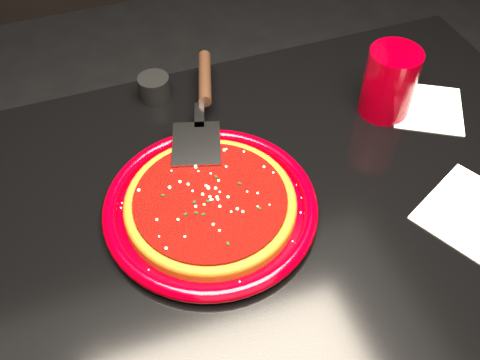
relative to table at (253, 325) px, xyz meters
name	(u,v)px	position (x,y,z in m)	size (l,w,h in m)	color
table	(253,325)	(0.00, 0.00, 0.00)	(1.20, 0.80, 0.75)	black
plate	(211,206)	(-0.06, 0.04, 0.39)	(0.34, 0.34, 0.03)	#830009
pizza_crust	(211,205)	(-0.06, 0.04, 0.39)	(0.27, 0.27, 0.01)	brown
pizza_crust_rim	(210,202)	(-0.06, 0.04, 0.40)	(0.27, 0.27, 0.02)	brown
pizza_sauce	(210,200)	(-0.06, 0.04, 0.40)	(0.24, 0.24, 0.01)	#630906
parmesan_dusting	(210,197)	(-0.06, 0.04, 0.41)	(0.23, 0.23, 0.01)	beige
basil_flecks	(210,198)	(-0.06, 0.04, 0.41)	(0.21, 0.21, 0.00)	black
pizza_server	(202,106)	(-0.02, 0.24, 0.42)	(0.10, 0.34, 0.03)	#B8BBC0
cup	(389,83)	(0.31, 0.16, 0.44)	(0.09, 0.09, 0.13)	#8E000C
napkin_a	(478,216)	(0.33, -0.12, 0.38)	(0.16, 0.16, 0.00)	white
napkin_b	(428,108)	(0.40, 0.13, 0.38)	(0.13, 0.13, 0.00)	white
ramekin	(154,88)	(-0.08, 0.34, 0.40)	(0.06, 0.06, 0.05)	black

